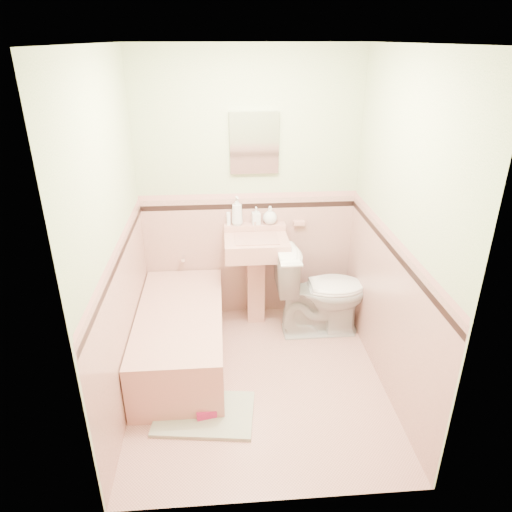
{
  "coord_description": "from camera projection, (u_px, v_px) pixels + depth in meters",
  "views": [
    {
      "loc": [
        -0.26,
        -3.02,
        2.53
      ],
      "look_at": [
        0.0,
        0.25,
        1.0
      ],
      "focal_mm": 32.94,
      "sensor_mm": 36.0,
      "label": 1
    }
  ],
  "objects": [
    {
      "name": "floor",
      "position": [
        258.0,
        380.0,
        3.82
      ],
      "size": [
        2.2,
        2.2,
        0.0
      ],
      "primitive_type": "plane",
      "color": "tan",
      "rests_on": "ground"
    },
    {
      "name": "ceiling",
      "position": [
        259.0,
        43.0,
        2.76
      ],
      "size": [
        2.2,
        2.2,
        0.0
      ],
      "primitive_type": "plane",
      "rotation": [
        3.14,
        0.0,
        0.0
      ],
      "color": "white",
      "rests_on": "ground"
    },
    {
      "name": "wall_back",
      "position": [
        249.0,
        192.0,
        4.29
      ],
      "size": [
        2.5,
        0.0,
        2.5
      ],
      "primitive_type": "plane",
      "rotation": [
        1.57,
        0.0,
        0.0
      ],
      "color": "beige",
      "rests_on": "ground"
    },
    {
      "name": "wall_front",
      "position": [
        278.0,
        326.0,
        2.3
      ],
      "size": [
        2.5,
        0.0,
        2.5
      ],
      "primitive_type": "plane",
      "rotation": [
        -1.57,
        0.0,
        0.0
      ],
      "color": "beige",
      "rests_on": "ground"
    },
    {
      "name": "wall_left",
      "position": [
        114.0,
        243.0,
        3.22
      ],
      "size": [
        0.0,
        2.5,
        2.5
      ],
      "primitive_type": "plane",
      "rotation": [
        1.57,
        0.0,
        1.57
      ],
      "color": "beige",
      "rests_on": "ground"
    },
    {
      "name": "wall_right",
      "position": [
        398.0,
        234.0,
        3.36
      ],
      "size": [
        0.0,
        2.5,
        2.5
      ],
      "primitive_type": "plane",
      "rotation": [
        1.57,
        0.0,
        -1.57
      ],
      "color": "beige",
      "rests_on": "ground"
    },
    {
      "name": "wainscot_back",
      "position": [
        249.0,
        257.0,
        4.55
      ],
      "size": [
        2.0,
        0.0,
        2.0
      ],
      "primitive_type": "plane",
      "rotation": [
        1.57,
        0.0,
        0.0
      ],
      "color": "tan",
      "rests_on": "ground"
    },
    {
      "name": "wainscot_front",
      "position": [
        275.0,
        424.0,
        2.58
      ],
      "size": [
        2.0,
        0.0,
        2.0
      ],
      "primitive_type": "plane",
      "rotation": [
        -1.57,
        0.0,
        0.0
      ],
      "color": "tan",
      "rests_on": "ground"
    },
    {
      "name": "wainscot_left",
      "position": [
        127.0,
        323.0,
        3.5
      ],
      "size": [
        0.0,
        2.2,
        2.2
      ],
      "primitive_type": "plane",
      "rotation": [
        1.57,
        0.0,
        1.57
      ],
      "color": "tan",
      "rests_on": "ground"
    },
    {
      "name": "wainscot_right",
      "position": [
        385.0,
        312.0,
        3.64
      ],
      "size": [
        0.0,
        2.2,
        2.2
      ],
      "primitive_type": "plane",
      "rotation": [
        1.57,
        0.0,
        -1.57
      ],
      "color": "tan",
      "rests_on": "ground"
    },
    {
      "name": "accent_back",
      "position": [
        249.0,
        206.0,
        4.32
      ],
      "size": [
        2.0,
        0.0,
        2.0
      ],
      "primitive_type": "plane",
      "rotation": [
        1.57,
        0.0,
        0.0
      ],
      "color": "black",
      "rests_on": "ground"
    },
    {
      "name": "accent_front",
      "position": [
        277.0,
        346.0,
        2.37
      ],
      "size": [
        2.0,
        0.0,
        2.0
      ],
      "primitive_type": "plane",
      "rotation": [
        -1.57,
        0.0,
        0.0
      ],
      "color": "black",
      "rests_on": "ground"
    },
    {
      "name": "accent_left",
      "position": [
        119.0,
        260.0,
        3.28
      ],
      "size": [
        0.0,
        2.2,
        2.2
      ],
      "primitive_type": "plane",
      "rotation": [
        1.57,
        0.0,
        1.57
      ],
      "color": "black",
      "rests_on": "ground"
    },
    {
      "name": "accent_right",
      "position": [
        393.0,
        251.0,
        3.42
      ],
      "size": [
        0.0,
        2.2,
        2.2
      ],
      "primitive_type": "plane",
      "rotation": [
        1.57,
        0.0,
        -1.57
      ],
      "color": "black",
      "rests_on": "ground"
    },
    {
      "name": "cap_back",
      "position": [
        249.0,
        196.0,
        4.28
      ],
      "size": [
        2.0,
        0.0,
        2.0
      ],
      "primitive_type": "plane",
      "rotation": [
        1.57,
        0.0,
        0.0
      ],
      "color": "tan",
      "rests_on": "ground"
    },
    {
      "name": "cap_front",
      "position": [
        277.0,
        329.0,
        2.33
      ],
      "size": [
        2.0,
        0.0,
        2.0
      ],
      "primitive_type": "plane",
      "rotation": [
        -1.57,
        0.0,
        0.0
      ],
      "color": "tan",
      "rests_on": "ground"
    },
    {
      "name": "cap_left",
      "position": [
        117.0,
        247.0,
        3.23
      ],
      "size": [
        0.0,
        2.2,
        2.2
      ],
      "primitive_type": "plane",
      "rotation": [
        1.57,
        0.0,
        1.57
      ],
      "color": "tan",
      "rests_on": "ground"
    },
    {
      "name": "cap_right",
      "position": [
        395.0,
        238.0,
        3.37
      ],
      "size": [
        0.0,
        2.2,
        2.2
      ],
      "primitive_type": "plane",
      "rotation": [
        1.57,
        0.0,
        -1.57
      ],
      "color": "tan",
      "rests_on": "ground"
    },
    {
      "name": "bathtub",
      "position": [
        181.0,
        337.0,
        3.98
      ],
      "size": [
        0.7,
        1.5,
        0.45
      ],
      "primitive_type": "cube",
      "color": "tan",
      "rests_on": "floor"
    },
    {
      "name": "tub_faucet",
      "position": [
        183.0,
        258.0,
        4.46
      ],
      "size": [
        0.04,
        0.12,
        0.04
      ],
      "primitive_type": "cylinder",
      "rotation": [
        1.57,
        0.0,
        0.0
      ],
      "color": "silver",
      "rests_on": "wall_back"
    },
    {
      "name": "sink",
      "position": [
        256.0,
        282.0,
        4.41
      ],
      "size": [
        0.57,
        0.48,
        0.9
      ],
      "primitive_type": null,
      "color": "tan",
      "rests_on": "floor"
    },
    {
      "name": "sink_faucet",
      "position": [
        255.0,
        226.0,
        4.33
      ],
      "size": [
        0.02,
        0.02,
        0.1
      ],
      "primitive_type": "cylinder",
      "color": "silver",
      "rests_on": "sink"
    },
    {
      "name": "medicine_cabinet",
      "position": [
        254.0,
        143.0,
        4.07
      ],
      "size": [
        0.43,
        0.04,
        0.53
      ],
      "primitive_type": "cube",
      "color": "white",
      "rests_on": "wall_back"
    },
    {
      "name": "soap_dish",
      "position": [
        299.0,
        223.0,
        4.41
      ],
      "size": [
        0.11,
        0.06,
        0.04
      ],
      "primitive_type": "cube",
      "color": "tan",
      "rests_on": "wall_back"
    },
    {
      "name": "soap_bottle_left",
      "position": [
        237.0,
        211.0,
        4.29
      ],
      "size": [
        0.12,
        0.12,
        0.27
      ],
      "primitive_type": "imported",
      "rotation": [
        0.0,
        0.0,
        0.2
      ],
      "color": "#B2B2B2",
      "rests_on": "sink"
    },
    {
      "name": "soap_bottle_mid",
      "position": [
        256.0,
        216.0,
        4.32
      ],
      "size": [
        0.08,
        0.08,
        0.16
      ],
      "primitive_type": "imported",
      "rotation": [
        0.0,
        0.0,
        0.1
      ],
      "color": "#B2B2B2",
      "rests_on": "sink"
    },
    {
      "name": "soap_bottle_right",
      "position": [
        270.0,
        215.0,
        4.33
      ],
      "size": [
        0.17,
        0.17,
        0.17
      ],
      "primitive_type": "imported",
      "rotation": [
        0.0,
        0.0,
        -0.36
      ],
      "color": "#B2B2B2",
      "rests_on": "sink"
    },
    {
      "name": "tube",
      "position": [
        229.0,
        219.0,
        4.31
      ],
      "size": [
        0.05,
        0.05,
        0.12
      ],
      "primitive_type": "cylinder",
      "rotation": [
        0.0,
        0.0,
        0.35
      ],
      "color": "white",
      "rests_on": "sink"
    },
    {
      "name": "toilet",
      "position": [
        321.0,
        291.0,
        4.3
      ],
      "size": [
        0.84,
        0.48,
        0.85
      ],
      "primitive_type": "imported",
      "rotation": [
        0.0,
        0.0,
        1.58
      ],
      "color": "white",
      "rests_on": "floor"
    },
    {
      "name": "bucket",
      "position": [
        309.0,
        312.0,
        4.53
      ],
      "size": [
        0.26,
        0.26,
        0.25
      ],
      "primitive_type": null,
      "rotation": [
        0.0,
        0.0,
        -0.04
      ],
      "color": "#06169F",
      "rests_on": "floor"
    },
    {
      "name": "bath_mat",
      "position": [
        204.0,
        414.0,
        3.46
      ],
      "size": [
        0.77,
        0.56,
        0.03
      ],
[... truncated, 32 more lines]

